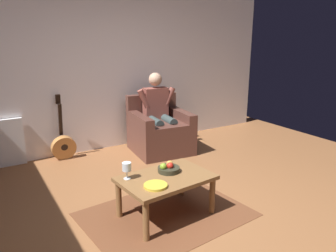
# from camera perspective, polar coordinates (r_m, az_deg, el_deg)

# --- Properties ---
(ground_plane) EXTENTS (6.92, 6.92, 0.00)m
(ground_plane) POSITION_cam_1_polar(r_m,az_deg,el_deg) (3.41, 6.89, -16.39)
(ground_plane) COLOR brown
(wall_back) EXTENTS (6.17, 0.06, 2.60)m
(wall_back) POSITION_cam_1_polar(r_m,az_deg,el_deg) (5.32, -11.07, 9.89)
(wall_back) COLOR silver
(wall_back) RESTS_ON ground
(rug) EXTENTS (1.71, 1.35, 0.01)m
(rug) POSITION_cam_1_polar(r_m,az_deg,el_deg) (3.54, -0.35, -14.91)
(rug) COLOR brown
(rug) RESTS_ON ground
(armchair) EXTENTS (0.91, 0.92, 0.87)m
(armchair) POSITION_cam_1_polar(r_m,az_deg,el_deg) (5.22, -1.42, -1.02)
(armchair) COLOR #543028
(armchair) RESTS_ON ground
(person_seated) EXTENTS (0.64, 0.61, 1.22)m
(person_seated) POSITION_cam_1_polar(r_m,az_deg,el_deg) (5.16, -1.60, 2.76)
(person_seated) COLOR brown
(person_seated) RESTS_ON ground
(coffee_table) EXTENTS (0.96, 0.69, 0.43)m
(coffee_table) POSITION_cam_1_polar(r_m,az_deg,el_deg) (3.37, -0.36, -9.65)
(coffee_table) COLOR brown
(coffee_table) RESTS_ON ground
(guitar) EXTENTS (0.36, 0.20, 0.97)m
(guitar) POSITION_cam_1_polar(r_m,az_deg,el_deg) (5.14, -17.51, -3.16)
(guitar) COLOR #B6773C
(guitar) RESTS_ON ground
(wine_glass_near) EXTENTS (0.09, 0.09, 0.17)m
(wine_glass_near) POSITION_cam_1_polar(r_m,az_deg,el_deg) (3.28, -7.09, -7.09)
(wine_glass_near) COLOR silver
(wine_glass_near) RESTS_ON coffee_table
(fruit_bowl) EXTENTS (0.23, 0.23, 0.11)m
(fruit_bowl) POSITION_cam_1_polar(r_m,az_deg,el_deg) (3.44, 0.08, -7.27)
(fruit_bowl) COLOR #2E2D1F
(fruit_bowl) RESTS_ON coffee_table
(decorative_dish) EXTENTS (0.22, 0.22, 0.02)m
(decorative_dish) POSITION_cam_1_polar(r_m,az_deg,el_deg) (3.14, -2.16, -10.19)
(decorative_dish) COLOR gold
(decorative_dish) RESTS_ON coffee_table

